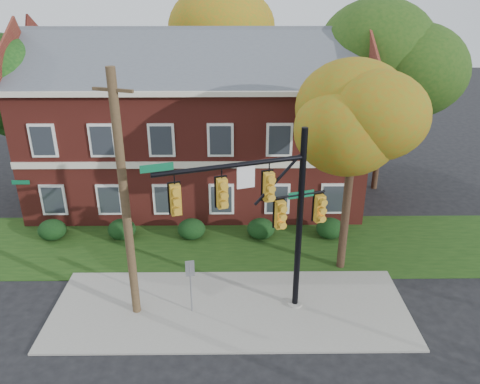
{
  "coord_description": "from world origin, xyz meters",
  "views": [
    {
      "loc": [
        0.22,
        -14.08,
        11.78
      ],
      "look_at": [
        0.41,
        3.0,
        4.2
      ],
      "focal_mm": 35.0,
      "sensor_mm": 36.0,
      "label": 1
    }
  ],
  "objects_px": {
    "apartment_building": "(196,116)",
    "traffic_signal": "(267,208)",
    "hedge_far_right": "(330,228)",
    "hedge_right": "(261,229)",
    "hedge_center": "(191,229)",
    "tree_left_rear": "(9,90)",
    "utility_pole": "(125,202)",
    "tree_far_rear": "(222,32)",
    "hedge_left": "(122,229)",
    "tree_near_right": "(361,126)",
    "sign_post": "(190,278)",
    "tree_right_rear": "(397,56)",
    "hedge_far_left": "(52,230)"
  },
  "relations": [
    {
      "from": "hedge_far_left",
      "to": "traffic_signal",
      "type": "bearing_deg",
      "value": -29.99
    },
    {
      "from": "tree_right_rear",
      "to": "utility_pole",
      "type": "relative_size",
      "value": 1.12
    },
    {
      "from": "tree_far_rear",
      "to": "sign_post",
      "type": "xyz_separation_m",
      "value": [
        -0.84,
        -18.98,
        -7.24
      ]
    },
    {
      "from": "tree_near_right",
      "to": "tree_right_rear",
      "type": "relative_size",
      "value": 0.81
    },
    {
      "from": "tree_right_rear",
      "to": "utility_pole",
      "type": "bearing_deg",
      "value": -137.34
    },
    {
      "from": "tree_left_rear",
      "to": "hedge_center",
      "type": "bearing_deg",
      "value": -23.04
    },
    {
      "from": "hedge_right",
      "to": "hedge_center",
      "type": "bearing_deg",
      "value": 180.0
    },
    {
      "from": "apartment_building",
      "to": "tree_right_rear",
      "type": "bearing_deg",
      "value": 4.33
    },
    {
      "from": "hedge_left",
      "to": "tree_near_right",
      "type": "height_order",
      "value": "tree_near_right"
    },
    {
      "from": "tree_right_rear",
      "to": "utility_pole",
      "type": "xyz_separation_m",
      "value": [
        -12.98,
        -11.96,
        -3.32
      ]
    },
    {
      "from": "traffic_signal",
      "to": "sign_post",
      "type": "height_order",
      "value": "traffic_signal"
    },
    {
      "from": "apartment_building",
      "to": "tree_near_right",
      "type": "xyz_separation_m",
      "value": [
        7.22,
        -8.09,
        1.68
      ]
    },
    {
      "from": "tree_near_right",
      "to": "utility_pole",
      "type": "bearing_deg",
      "value": -161.25
    },
    {
      "from": "hedge_right",
      "to": "hedge_left",
      "type": "bearing_deg",
      "value": 180.0
    },
    {
      "from": "hedge_far_left",
      "to": "tree_right_rear",
      "type": "height_order",
      "value": "tree_right_rear"
    },
    {
      "from": "tree_near_right",
      "to": "hedge_left",
      "type": "bearing_deg",
      "value": 165.19
    },
    {
      "from": "hedge_far_right",
      "to": "tree_right_rear",
      "type": "bearing_deg",
      "value": 54.77
    },
    {
      "from": "tree_near_right",
      "to": "traffic_signal",
      "type": "xyz_separation_m",
      "value": [
        -3.9,
        -3.12,
        -2.09
      ]
    },
    {
      "from": "hedge_far_right",
      "to": "tree_left_rear",
      "type": "distance_m",
      "value": 18.3
    },
    {
      "from": "tree_left_rear",
      "to": "tree_right_rear",
      "type": "bearing_deg",
      "value": 5.36
    },
    {
      "from": "apartment_building",
      "to": "traffic_signal",
      "type": "distance_m",
      "value": 11.7
    },
    {
      "from": "tree_far_rear",
      "to": "apartment_building",
      "type": "bearing_deg",
      "value": -99.71
    },
    {
      "from": "hedge_left",
      "to": "traffic_signal",
      "type": "relative_size",
      "value": 0.19
    },
    {
      "from": "hedge_far_left",
      "to": "apartment_building",
      "type": "bearing_deg",
      "value": 36.89
    },
    {
      "from": "hedge_left",
      "to": "sign_post",
      "type": "distance_m",
      "value": 7.19
    },
    {
      "from": "hedge_right",
      "to": "tree_near_right",
      "type": "height_order",
      "value": "tree_near_right"
    },
    {
      "from": "hedge_right",
      "to": "tree_left_rear",
      "type": "height_order",
      "value": "tree_left_rear"
    },
    {
      "from": "tree_right_rear",
      "to": "traffic_signal",
      "type": "height_order",
      "value": "tree_right_rear"
    },
    {
      "from": "hedge_center",
      "to": "tree_right_rear",
      "type": "height_order",
      "value": "tree_right_rear"
    },
    {
      "from": "hedge_center",
      "to": "hedge_right",
      "type": "height_order",
      "value": "same"
    },
    {
      "from": "hedge_right",
      "to": "tree_far_rear",
      "type": "xyz_separation_m",
      "value": [
        -2.16,
        13.09,
        8.32
      ]
    },
    {
      "from": "hedge_far_left",
      "to": "traffic_signal",
      "type": "distance_m",
      "value": 12.59
    },
    {
      "from": "tree_near_right",
      "to": "hedge_center",
      "type": "bearing_deg",
      "value": 158.58
    },
    {
      "from": "apartment_building",
      "to": "hedge_center",
      "type": "xyz_separation_m",
      "value": [
        0.0,
        -5.25,
        -4.46
      ]
    },
    {
      "from": "hedge_far_left",
      "to": "sign_post",
      "type": "bearing_deg",
      "value": -38.1
    },
    {
      "from": "apartment_building",
      "to": "tree_right_rear",
      "type": "height_order",
      "value": "tree_right_rear"
    },
    {
      "from": "hedge_left",
      "to": "tree_far_rear",
      "type": "distance_m",
      "value": 16.25
    },
    {
      "from": "tree_left_rear",
      "to": "traffic_signal",
      "type": "relative_size",
      "value": 1.2
    },
    {
      "from": "hedge_center",
      "to": "tree_left_rear",
      "type": "xyz_separation_m",
      "value": [
        -9.73,
        4.14,
        6.16
      ]
    },
    {
      "from": "hedge_right",
      "to": "tree_far_rear",
      "type": "bearing_deg",
      "value": 99.36
    },
    {
      "from": "hedge_center",
      "to": "hedge_far_right",
      "type": "xyz_separation_m",
      "value": [
        7.0,
        0.0,
        0.0
      ]
    },
    {
      "from": "hedge_center",
      "to": "utility_pole",
      "type": "height_order",
      "value": "utility_pole"
    },
    {
      "from": "tree_left_rear",
      "to": "traffic_signal",
      "type": "xyz_separation_m",
      "value": [
        13.05,
        -10.09,
        -2.1
      ]
    },
    {
      "from": "tree_near_right",
      "to": "hedge_far_right",
      "type": "bearing_deg",
      "value": 94.52
    },
    {
      "from": "tree_far_rear",
      "to": "hedge_left",
      "type": "bearing_deg",
      "value": -110.29
    },
    {
      "from": "hedge_right",
      "to": "traffic_signal",
      "type": "height_order",
      "value": "traffic_signal"
    },
    {
      "from": "hedge_left",
      "to": "hedge_right",
      "type": "height_order",
      "value": "same"
    },
    {
      "from": "apartment_building",
      "to": "hedge_far_right",
      "type": "height_order",
      "value": "apartment_building"
    },
    {
      "from": "tree_left_rear",
      "to": "hedge_right",
      "type": "bearing_deg",
      "value": -17.37
    },
    {
      "from": "apartment_building",
      "to": "traffic_signal",
      "type": "height_order",
      "value": "apartment_building"
    }
  ]
}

